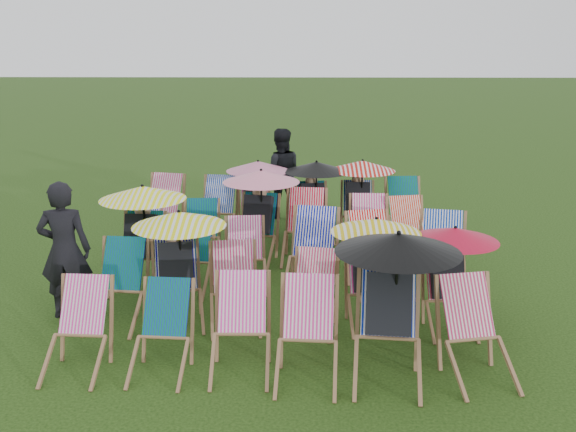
{
  "coord_description": "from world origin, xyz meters",
  "views": [
    {
      "loc": [
        0.25,
        -7.98,
        3.22
      ],
      "look_at": [
        0.08,
        0.42,
        0.9
      ],
      "focal_mm": 40.0,
      "sensor_mm": 36.0,
      "label": 1
    }
  ],
  "objects_px": {
    "deckchair_0": "(76,330)",
    "deckchair_5": "(477,333)",
    "person_left": "(65,250)",
    "person_rear": "(280,173)",
    "deckchair_29": "(407,210)"
  },
  "relations": [
    {
      "from": "deckchair_5",
      "to": "person_left",
      "type": "xyz_separation_m",
      "value": [
        -4.49,
        1.37,
        0.36
      ]
    },
    {
      "from": "deckchair_5",
      "to": "person_left",
      "type": "height_order",
      "value": "person_left"
    },
    {
      "from": "deckchair_0",
      "to": "person_rear",
      "type": "relative_size",
      "value": 0.53
    },
    {
      "from": "deckchair_29",
      "to": "deckchair_5",
      "type": "bearing_deg",
      "value": -95.43
    },
    {
      "from": "deckchair_5",
      "to": "person_rear",
      "type": "height_order",
      "value": "person_rear"
    },
    {
      "from": "deckchair_0",
      "to": "person_left",
      "type": "xyz_separation_m",
      "value": [
        -0.55,
        1.31,
        0.39
      ]
    },
    {
      "from": "deckchair_29",
      "to": "deckchair_0",
      "type": "bearing_deg",
      "value": -136.41
    },
    {
      "from": "deckchair_5",
      "to": "person_left",
      "type": "relative_size",
      "value": 0.58
    },
    {
      "from": "deckchair_0",
      "to": "deckchair_5",
      "type": "bearing_deg",
      "value": 2.08
    },
    {
      "from": "deckchair_29",
      "to": "person_left",
      "type": "bearing_deg",
      "value": -149.8
    },
    {
      "from": "deckchair_5",
      "to": "deckchair_0",
      "type": "bearing_deg",
      "value": 167.59
    },
    {
      "from": "deckchair_29",
      "to": "person_rear",
      "type": "height_order",
      "value": "person_rear"
    },
    {
      "from": "person_left",
      "to": "person_rear",
      "type": "relative_size",
      "value": 1.0
    },
    {
      "from": "deckchair_5",
      "to": "deckchair_29",
      "type": "relative_size",
      "value": 0.99
    },
    {
      "from": "deckchair_0",
      "to": "deckchair_5",
      "type": "relative_size",
      "value": 0.91
    }
  ]
}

